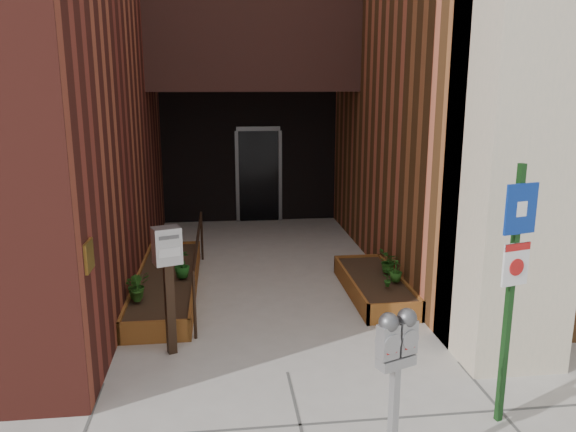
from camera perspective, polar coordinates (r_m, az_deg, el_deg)
name	(u,v)px	position (r m, az deg, el deg)	size (l,w,h in m)	color
ground	(287,372)	(6.51, -0.06, -15.61)	(80.00, 80.00, 0.00)	#9E9991
planter_left	(167,284)	(8.92, -12.19, -6.76)	(0.90, 3.60, 0.30)	brown
planter_right	(374,286)	(8.72, 8.75, -7.09)	(0.80, 2.20, 0.30)	brown
handrail	(198,246)	(8.65, -9.11, -2.98)	(0.04, 3.34, 0.90)	black
parking_meter	(396,352)	(4.48, 10.96, -13.39)	(0.34, 0.23, 1.49)	#98989A
sign_post	(514,269)	(5.44, 21.94, -5.06)	(0.33, 0.12, 2.48)	#153B16
payment_dropbox	(168,264)	(6.65, -12.12, -4.75)	(0.37, 0.32, 1.55)	black
shrub_left_a	(137,285)	(7.93, -15.10, -6.76)	(0.34, 0.34, 0.38)	#244F16
shrub_left_b	(136,288)	(7.85, -15.18, -7.10)	(0.19, 0.19, 0.35)	#245618
shrub_left_c	(182,264)	(8.61, -10.73, -4.81)	(0.23, 0.23, 0.41)	#174F16
shrub_left_d	(178,240)	(10.02, -11.16, -2.38)	(0.19, 0.19, 0.37)	#215017
shrub_right_a	(396,270)	(8.45, 10.92, -5.40)	(0.19, 0.19, 0.34)	#245C1A
shrub_right_b	(388,276)	(8.21, 10.14, -6.04)	(0.16, 0.16, 0.31)	#1C5017
shrub_right_c	(388,261)	(8.80, 10.16, -4.55)	(0.33, 0.33, 0.36)	#205418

